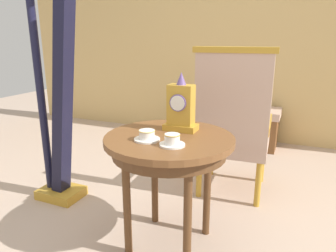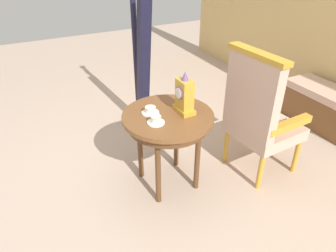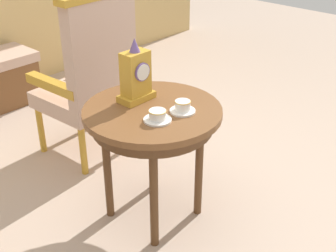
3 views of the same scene
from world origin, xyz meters
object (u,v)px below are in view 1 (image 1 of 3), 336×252
object	(u,v)px
side_table	(169,150)
teacup_left	(147,136)
teacup_right	(172,141)
mantel_clock	(181,108)
armchair	(233,122)
harp	(57,112)
window_bench	(235,125)

from	to	relation	value
side_table	teacup_left	bearing A→B (deg)	-124.86
teacup_right	mantel_clock	distance (m)	0.30
mantel_clock	armchair	world-z (taller)	armchair
teacup_right	harp	size ratio (longest dim) A/B	0.08
mantel_clock	teacup_right	bearing A→B (deg)	-77.85
teacup_left	harp	size ratio (longest dim) A/B	0.08
teacup_left	armchair	distance (m)	0.91
teacup_left	window_bench	world-z (taller)	teacup_left
teacup_left	armchair	world-z (taller)	armchair
armchair	mantel_clock	bearing A→B (deg)	-106.49
teacup_left	window_bench	bearing A→B (deg)	88.40
armchair	side_table	bearing A→B (deg)	-104.93
harp	window_bench	bearing A→B (deg)	62.50
side_table	window_bench	bearing A→B (deg)	90.57
harp	window_bench	xyz separation A→B (m)	(0.94, 1.80, -0.46)
teacup_left	mantel_clock	distance (m)	0.29
side_table	armchair	world-z (taller)	armchair
teacup_left	window_bench	xyz separation A→B (m)	(0.06, 2.10, -0.48)
teacup_left	teacup_right	world-z (taller)	teacup_right
mantel_clock	window_bench	size ratio (longest dim) A/B	0.34
side_table	mantel_clock	world-z (taller)	mantel_clock
armchair	harp	distance (m)	1.29
teacup_right	window_bench	distance (m)	2.18
teacup_right	harp	xyz separation A→B (m)	(-1.03, 0.33, -0.02)
side_table	armchair	xyz separation A→B (m)	(0.20, 0.75, -0.00)
teacup_right	armchair	bearing A→B (deg)	82.01
armchair	window_bench	world-z (taller)	armchair
mantel_clock	harp	bearing A→B (deg)	176.78
mantel_clock	harp	size ratio (longest dim) A/B	0.20
harp	window_bench	size ratio (longest dim) A/B	1.74
mantel_clock	armchair	distance (m)	0.68
teacup_left	window_bench	distance (m)	2.16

